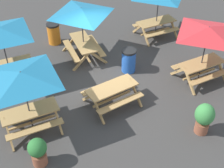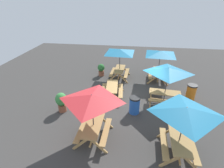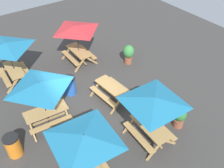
{
  "view_description": "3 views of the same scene",
  "coord_description": "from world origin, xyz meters",
  "px_view_note": "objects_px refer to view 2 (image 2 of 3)",
  "views": [
    {
      "loc": [
        -4.17,
        -8.91,
        7.63
      ],
      "look_at": [
        -0.31,
        -1.61,
        0.9
      ],
      "focal_mm": 50.0,
      "sensor_mm": 36.0,
      "label": 1
    },
    {
      "loc": [
        9.21,
        -0.29,
        5.91
      ],
      "look_at": [
        -0.31,
        -1.61,
        0.9
      ],
      "focal_mm": 28.0,
      "sensor_mm": 36.0,
      "label": 2
    },
    {
      "loc": [
        -7.59,
        3.6,
        8.28
      ],
      "look_at": [
        -0.31,
        -1.61,
        0.9
      ],
      "focal_mm": 40.0,
      "sensor_mm": 36.0,
      "label": 3
    }
  ],
  "objects_px": {
    "picnic_table_1": "(112,89)",
    "picnic_table_2": "(160,55)",
    "picnic_table_3": "(168,73)",
    "picnic_table_4": "(186,114)",
    "picnic_table_0": "(120,53)",
    "potted_plant_1": "(61,101)",
    "trash_bin_orange": "(191,92)",
    "trash_bin_blue": "(134,105)",
    "picnic_table_5": "(92,101)",
    "potted_plant_0": "(101,69)"
  },
  "relations": [
    {
      "from": "picnic_table_1",
      "to": "potted_plant_1",
      "type": "xyz_separation_m",
      "value": [
        1.93,
        -2.54,
        0.09
      ]
    },
    {
      "from": "picnic_table_1",
      "to": "picnic_table_4",
      "type": "bearing_deg",
      "value": 34.14
    },
    {
      "from": "picnic_table_3",
      "to": "potted_plant_1",
      "type": "bearing_deg",
      "value": -158.92
    },
    {
      "from": "picnic_table_1",
      "to": "potted_plant_0",
      "type": "distance_m",
      "value": 3.34
    },
    {
      "from": "picnic_table_1",
      "to": "picnic_table_5",
      "type": "bearing_deg",
      "value": -9.52
    },
    {
      "from": "picnic_table_2",
      "to": "picnic_table_5",
      "type": "height_order",
      "value": "same"
    },
    {
      "from": "potted_plant_1",
      "to": "trash_bin_orange",
      "type": "bearing_deg",
      "value": 107.42
    },
    {
      "from": "picnic_table_3",
      "to": "trash_bin_blue",
      "type": "distance_m",
      "value": 2.58
    },
    {
      "from": "picnic_table_4",
      "to": "trash_bin_orange",
      "type": "height_order",
      "value": "picnic_table_4"
    },
    {
      "from": "picnic_table_0",
      "to": "potted_plant_1",
      "type": "bearing_deg",
      "value": -26.92
    },
    {
      "from": "trash_bin_blue",
      "to": "potted_plant_1",
      "type": "relative_size",
      "value": 0.85
    },
    {
      "from": "picnic_table_1",
      "to": "picnic_table_5",
      "type": "distance_m",
      "value": 3.98
    },
    {
      "from": "picnic_table_1",
      "to": "potted_plant_0",
      "type": "xyz_separation_m",
      "value": [
        -3.08,
        -1.3,
        -0.02
      ]
    },
    {
      "from": "trash_bin_blue",
      "to": "potted_plant_0",
      "type": "relative_size",
      "value": 1.0
    },
    {
      "from": "picnic_table_5",
      "to": "potted_plant_0",
      "type": "relative_size",
      "value": 2.39
    },
    {
      "from": "picnic_table_4",
      "to": "potted_plant_0",
      "type": "relative_size",
      "value": 2.39
    },
    {
      "from": "picnic_table_3",
      "to": "picnic_table_4",
      "type": "relative_size",
      "value": 1.0
    },
    {
      "from": "potted_plant_1",
      "to": "picnic_table_4",
      "type": "bearing_deg",
      "value": 69.8
    },
    {
      "from": "picnic_table_2",
      "to": "picnic_table_5",
      "type": "xyz_separation_m",
      "value": [
        6.54,
        -3.4,
        0.0
      ]
    },
    {
      "from": "picnic_table_2",
      "to": "picnic_table_3",
      "type": "distance_m",
      "value": 3.17
    },
    {
      "from": "picnic_table_3",
      "to": "picnic_table_5",
      "type": "relative_size",
      "value": 1.0
    },
    {
      "from": "picnic_table_1",
      "to": "picnic_table_2",
      "type": "distance_m",
      "value": 4.44
    },
    {
      "from": "picnic_table_3",
      "to": "picnic_table_0",
      "type": "bearing_deg",
      "value": 138.71
    },
    {
      "from": "potted_plant_0",
      "to": "potted_plant_1",
      "type": "bearing_deg",
      "value": -13.92
    },
    {
      "from": "picnic_table_0",
      "to": "picnic_table_3",
      "type": "xyz_separation_m",
      "value": [
        3.18,
        3.0,
        0.0
      ]
    },
    {
      "from": "picnic_table_0",
      "to": "picnic_table_1",
      "type": "distance_m",
      "value": 3.2
    },
    {
      "from": "picnic_table_4",
      "to": "picnic_table_5",
      "type": "bearing_deg",
      "value": -93.75
    },
    {
      "from": "trash_bin_orange",
      "to": "trash_bin_blue",
      "type": "bearing_deg",
      "value": -60.8
    },
    {
      "from": "picnic_table_3",
      "to": "picnic_table_2",
      "type": "bearing_deg",
      "value": 97.12
    },
    {
      "from": "picnic_table_1",
      "to": "trash_bin_orange",
      "type": "bearing_deg",
      "value": 89.98
    },
    {
      "from": "trash_bin_orange",
      "to": "potted_plant_1",
      "type": "distance_m",
      "value": 7.78
    },
    {
      "from": "picnic_table_3",
      "to": "potted_plant_0",
      "type": "distance_m",
      "value": 5.81
    },
    {
      "from": "trash_bin_blue",
      "to": "potted_plant_1",
      "type": "xyz_separation_m",
      "value": [
        0.41,
        -3.99,
        0.16
      ]
    },
    {
      "from": "trash_bin_blue",
      "to": "potted_plant_1",
      "type": "distance_m",
      "value": 4.01
    },
    {
      "from": "picnic_table_4",
      "to": "potted_plant_0",
      "type": "height_order",
      "value": "picnic_table_4"
    },
    {
      "from": "picnic_table_2",
      "to": "trash_bin_orange",
      "type": "relative_size",
      "value": 2.88
    },
    {
      "from": "picnic_table_1",
      "to": "picnic_table_2",
      "type": "relative_size",
      "value": 0.68
    },
    {
      "from": "picnic_table_0",
      "to": "picnic_table_2",
      "type": "relative_size",
      "value": 1.0
    },
    {
      "from": "trash_bin_blue",
      "to": "picnic_table_1",
      "type": "bearing_deg",
      "value": -136.37
    },
    {
      "from": "picnic_table_2",
      "to": "potted_plant_1",
      "type": "xyz_separation_m",
      "value": [
        4.77,
        -5.63,
        -1.34
      ]
    },
    {
      "from": "picnic_table_0",
      "to": "picnic_table_3",
      "type": "relative_size",
      "value": 1.21
    },
    {
      "from": "picnic_table_0",
      "to": "picnic_table_5",
      "type": "bearing_deg",
      "value": -1.61
    },
    {
      "from": "picnic_table_2",
      "to": "trash_bin_blue",
      "type": "xyz_separation_m",
      "value": [
        4.36,
        -1.64,
        -1.49
      ]
    },
    {
      "from": "picnic_table_1",
      "to": "picnic_table_3",
      "type": "height_order",
      "value": "picnic_table_3"
    },
    {
      "from": "picnic_table_0",
      "to": "picnic_table_1",
      "type": "xyz_separation_m",
      "value": [
        2.86,
        -0.19,
        -1.43
      ]
    },
    {
      "from": "picnic_table_1",
      "to": "trash_bin_orange",
      "type": "xyz_separation_m",
      "value": [
        -0.4,
        4.89,
        -0.07
      ]
    },
    {
      "from": "trash_bin_orange",
      "to": "potted_plant_0",
      "type": "height_order",
      "value": "trash_bin_orange"
    },
    {
      "from": "picnic_table_3",
      "to": "picnic_table_4",
      "type": "distance_m",
      "value": 3.74
    },
    {
      "from": "picnic_table_5",
      "to": "potted_plant_0",
      "type": "distance_m",
      "value": 7.0
    },
    {
      "from": "picnic_table_1",
      "to": "picnic_table_0",
      "type": "bearing_deg",
      "value": 171.47
    }
  ]
}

